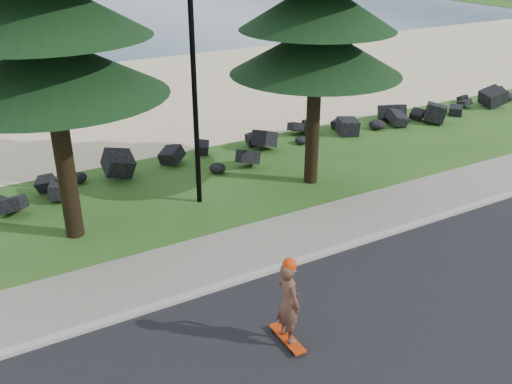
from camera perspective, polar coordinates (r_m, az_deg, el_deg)
ground at (r=13.60m, az=-0.05°, el=-6.08°), size 160.00×160.00×0.00m
road at (r=10.67m, az=12.50°, el=-16.84°), size 160.00×7.00×0.02m
kerb at (r=12.91m, az=1.94°, el=-7.68°), size 160.00×0.20×0.10m
sidewalk at (r=13.72m, az=-0.46°, el=-5.56°), size 160.00×2.00×0.08m
beach_sand at (r=26.24m, az=-16.04°, el=8.58°), size 160.00×15.00×0.01m
seawall_boulders at (r=18.15m, az=-8.80°, el=1.98°), size 60.00×2.40×1.10m
lamp_post at (r=14.79m, az=-6.35°, el=13.63°), size 0.25×0.14×8.14m
skateboarder at (r=10.43m, az=3.26°, el=-10.93°), size 0.39×0.97×1.80m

